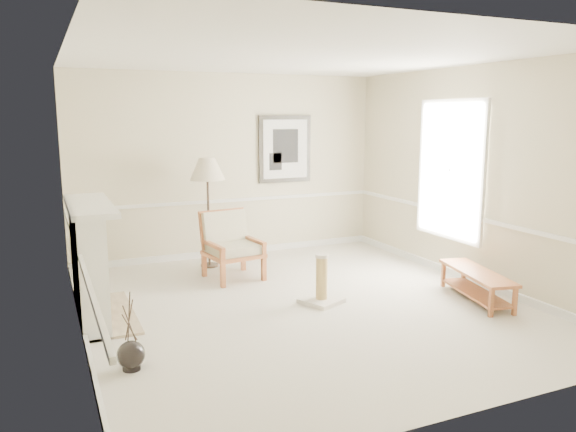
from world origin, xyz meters
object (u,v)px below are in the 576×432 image
object	(u,v)px
floor_lamp	(207,172)
bench	(477,281)
armchair	(230,242)
scratching_post	(321,288)
floor_vase	(131,356)

from	to	relation	value
floor_lamp	bench	world-z (taller)	floor_lamp
armchair	scratching_post	distance (m)	1.69
bench	floor_vase	bearing A→B (deg)	-176.52
bench	floor_lamp	bearing A→B (deg)	131.94
floor_vase	floor_lamp	xyz separation A→B (m)	(1.62, 3.11, 1.29)
scratching_post	armchair	bearing A→B (deg)	113.32
scratching_post	floor_vase	bearing A→B (deg)	-158.79
floor_vase	scratching_post	size ratio (longest dim) A/B	1.19
floor_vase	armchair	size ratio (longest dim) A/B	0.79
floor_lamp	scratching_post	size ratio (longest dim) A/B	2.67
floor_lamp	scratching_post	world-z (taller)	floor_lamp
floor_vase	bench	xyz separation A→B (m)	(4.19, 0.25, 0.11)
floor_vase	armchair	world-z (taller)	armchair
armchair	floor_lamp	distance (m)	1.14
floor_vase	armchair	bearing A→B (deg)	54.75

